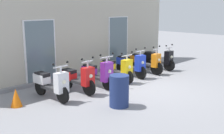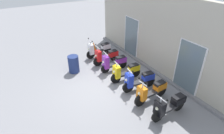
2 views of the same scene
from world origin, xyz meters
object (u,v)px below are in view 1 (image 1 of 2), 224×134
scooter_purple (98,73)px  scooter_black (159,59)px  trash_bin (119,91)px  scooter_orange (145,62)px  scooter_white (51,83)px  scooter_red (78,78)px  scooter_blue (131,64)px  scooter_yellow (117,69)px  traffic_cone (16,98)px

scooter_purple → scooter_black: bearing=1.6°
trash_bin → scooter_orange: bearing=27.1°
scooter_white → scooter_red: bearing=-2.1°
scooter_white → scooter_black: 5.69m
scooter_blue → trash_bin: (-2.89, -1.97, -0.04)m
scooter_yellow → scooter_orange: bearing=1.2°
scooter_yellow → trash_bin: bearing=-136.1°
scooter_blue → scooter_orange: (0.88, -0.04, -0.02)m
scooter_yellow → scooter_orange: 1.81m
scooter_black → scooter_yellow: bearing=-179.2°
scooter_white → scooter_yellow: size_ratio=1.01×
scooter_blue → scooter_black: size_ratio=1.00×
scooter_red → scooter_purple: bearing=-2.4°
scooter_orange → scooter_red: bearing=-178.9°
scooter_blue → traffic_cone: (-4.88, 0.10, -0.23)m
scooter_purple → scooter_black: scooter_purple is taller
scooter_purple → trash_bin: 2.05m
scooter_red → scooter_orange: (3.71, 0.07, -0.01)m
scooter_red → traffic_cone: size_ratio=3.11×
scooter_black → scooter_blue: bearing=179.0°
scooter_red → traffic_cone: bearing=174.4°
scooter_red → traffic_cone: (-2.05, 0.20, -0.22)m
scooter_white → scooter_yellow: 2.90m
scooter_white → scooter_purple: size_ratio=1.08×
trash_bin → scooter_red: bearing=88.2°
traffic_cone → scooter_black: bearing=-1.1°
traffic_cone → trash_bin: trash_bin is taller
trash_bin → scooter_white: bearing=116.3°
scooter_orange → scooter_black: (0.98, 0.00, -0.00)m
scooter_black → trash_bin: scooter_black is taller
scooter_white → scooter_purple: scooter_purple is taller
scooter_yellow → traffic_cone: size_ratio=3.10×
scooter_white → trash_bin: 2.12m
scooter_blue → traffic_cone: size_ratio=3.12×
scooter_purple → scooter_yellow: 1.04m
scooter_yellow → scooter_white: bearing=179.9°
scooter_yellow → scooter_red: bearing=-179.1°
scooter_red → scooter_yellow: size_ratio=1.00×
scooter_orange → scooter_black: scooter_orange is taller
scooter_orange → trash_bin: scooter_orange is taller
scooter_purple → traffic_cone: scooter_purple is taller
scooter_white → traffic_cone: bearing=171.1°
scooter_orange → scooter_white: bearing=-179.6°
scooter_yellow → scooter_black: bearing=0.8°
scooter_purple → scooter_orange: 2.84m
scooter_red → scooter_purple: size_ratio=1.07×
scooter_purple → scooter_orange: (2.84, 0.11, -0.03)m
trash_bin → scooter_purple: bearing=63.0°
scooter_blue → scooter_black: (1.86, -0.03, -0.02)m
scooter_blue → scooter_white: bearing=-179.0°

